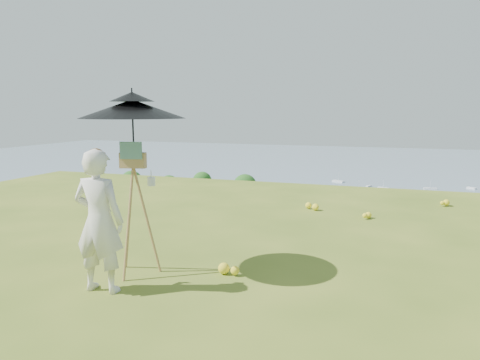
% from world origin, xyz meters
% --- Properties ---
extents(ground, '(14.00, 14.00, 0.00)m').
position_xyz_m(ground, '(0.00, 0.00, 0.00)').
color(ground, '#4E651C').
rests_on(ground, ground).
extents(shoreline_tier, '(170.00, 28.00, 8.00)m').
position_xyz_m(shoreline_tier, '(0.00, 75.00, -36.00)').
color(shoreline_tier, '#6C6356').
rests_on(shoreline_tier, bay_water).
extents(bay_water, '(700.00, 700.00, 0.00)m').
position_xyz_m(bay_water, '(0.00, 240.00, -34.00)').
color(bay_water, '#7088A1').
rests_on(bay_water, ground).
extents(peninsula, '(90.00, 60.00, 12.00)m').
position_xyz_m(peninsula, '(-75.00, 155.00, -29.00)').
color(peninsula, '#123B10').
rests_on(peninsula, bay_water).
extents(slope_trees, '(110.00, 50.00, 6.00)m').
position_xyz_m(slope_trees, '(0.00, 35.00, -15.00)').
color(slope_trees, '#1B5118').
rests_on(slope_trees, forest_slope).
extents(harbor_town, '(110.00, 22.00, 5.00)m').
position_xyz_m(harbor_town, '(0.00, 75.00, -29.50)').
color(harbor_town, beige).
rests_on(harbor_town, shoreline_tier).
extents(moored_boats, '(140.00, 140.00, 0.70)m').
position_xyz_m(moored_boats, '(-12.50, 161.00, -33.65)').
color(moored_boats, silver).
rests_on(moored_boats, bay_water).
extents(wildflowers, '(10.00, 10.50, 0.12)m').
position_xyz_m(wildflowers, '(0.00, 0.25, 0.06)').
color(wildflowers, yellow).
rests_on(wildflowers, ground).
extents(painter, '(0.59, 0.41, 1.56)m').
position_xyz_m(painter, '(0.38, -1.09, 0.78)').
color(painter, silver).
rests_on(painter, ground).
extents(field_easel, '(0.73, 0.73, 1.60)m').
position_xyz_m(field_easel, '(0.45, -0.49, 0.80)').
color(field_easel, olive).
rests_on(field_easel, ground).
extents(sun_umbrella, '(1.42, 1.42, 0.90)m').
position_xyz_m(sun_umbrella, '(0.44, -0.46, 1.76)').
color(sun_umbrella, black).
rests_on(sun_umbrella, field_easel).
extents(painter_cap, '(0.22, 0.25, 0.10)m').
position_xyz_m(painter_cap, '(0.38, -1.09, 1.52)').
color(painter_cap, '#D0727A').
rests_on(painter_cap, painter).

